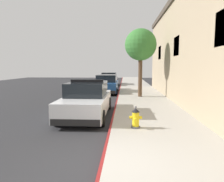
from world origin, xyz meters
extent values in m
cube|color=#2B2B2D|center=(-4.31, 10.00, -0.10)|extent=(31.67, 60.00, 0.20)
cube|color=#ADA89E|center=(1.69, 10.00, 0.07)|extent=(3.38, 60.00, 0.14)
cube|color=maroon|center=(-0.04, 10.00, 0.07)|extent=(0.08, 60.00, 0.14)
cube|color=black|center=(3.41, 8.27, 3.44)|extent=(0.06, 1.30, 1.10)
cube|color=black|center=(3.41, 14.27, 3.44)|extent=(0.06, 1.30, 1.10)
cube|color=white|center=(-1.27, 5.17, 0.58)|extent=(1.84, 4.80, 0.76)
cube|color=black|center=(-1.27, 5.32, 1.26)|extent=(1.64, 2.50, 0.60)
cube|color=black|center=(-1.27, 2.83, 0.32)|extent=(1.76, 0.16, 0.24)
cube|color=black|center=(-1.27, 7.51, 0.32)|extent=(1.76, 0.16, 0.24)
cylinder|color=black|center=(-2.13, 6.87, 0.32)|extent=(0.22, 0.64, 0.64)
cylinder|color=black|center=(-0.41, 6.87, 0.32)|extent=(0.22, 0.64, 0.64)
cylinder|color=black|center=(-2.13, 3.47, 0.32)|extent=(0.22, 0.64, 0.64)
cylinder|color=black|center=(-0.41, 3.47, 0.32)|extent=(0.22, 0.64, 0.64)
cube|color=black|center=(-1.27, 5.27, 1.62)|extent=(1.48, 0.20, 0.12)
cube|color=red|center=(-1.62, 5.27, 1.62)|extent=(0.44, 0.18, 0.11)
cube|color=#1E33E0|center=(-0.92, 5.27, 1.62)|extent=(0.44, 0.18, 0.11)
cube|color=navy|center=(-1.13, 14.16, 0.58)|extent=(1.84, 4.80, 0.76)
cube|color=black|center=(-1.13, 14.31, 1.26)|extent=(1.64, 2.50, 0.60)
cube|color=black|center=(-1.13, 11.82, 0.32)|extent=(1.76, 0.16, 0.24)
cube|color=black|center=(-1.13, 16.50, 0.32)|extent=(1.76, 0.16, 0.24)
cylinder|color=black|center=(-1.99, 15.86, 0.32)|extent=(0.22, 0.64, 0.64)
cylinder|color=black|center=(-0.27, 15.86, 0.32)|extent=(0.22, 0.64, 0.64)
cylinder|color=black|center=(-1.99, 12.46, 0.32)|extent=(0.22, 0.64, 0.64)
cylinder|color=black|center=(-0.27, 12.46, 0.32)|extent=(0.22, 0.64, 0.64)
cube|color=black|center=(-1.46, 21.55, 0.58)|extent=(1.84, 4.80, 0.76)
cube|color=black|center=(-1.46, 21.70, 1.26)|extent=(1.64, 2.50, 0.60)
cube|color=black|center=(-1.46, 19.21, 0.32)|extent=(1.76, 0.16, 0.24)
cube|color=black|center=(-1.46, 23.89, 0.32)|extent=(1.76, 0.16, 0.24)
cylinder|color=black|center=(-2.32, 23.25, 0.32)|extent=(0.22, 0.64, 0.64)
cylinder|color=black|center=(-0.60, 23.25, 0.32)|extent=(0.22, 0.64, 0.64)
cylinder|color=black|center=(-2.32, 19.85, 0.32)|extent=(0.22, 0.64, 0.64)
cylinder|color=black|center=(-0.60, 19.85, 0.32)|extent=(0.22, 0.64, 0.64)
cylinder|color=#4C4C51|center=(0.84, 2.89, 0.17)|extent=(0.32, 0.32, 0.06)
cylinder|color=yellow|center=(0.84, 2.89, 0.45)|extent=(0.24, 0.24, 0.50)
cone|color=black|center=(0.84, 2.89, 0.77)|extent=(0.28, 0.28, 0.14)
cylinder|color=#4C4C51|center=(0.84, 2.89, 0.87)|extent=(0.05, 0.05, 0.06)
cylinder|color=yellow|center=(0.67, 2.89, 0.51)|extent=(0.10, 0.10, 0.10)
cylinder|color=yellow|center=(1.01, 2.89, 0.51)|extent=(0.10, 0.10, 0.10)
cylinder|color=yellow|center=(0.84, 2.71, 0.46)|extent=(0.13, 0.12, 0.13)
cylinder|color=brown|center=(1.53, 10.89, 1.58)|extent=(0.28, 0.28, 2.88)
sphere|color=#387A33|center=(1.53, 10.89, 3.79)|extent=(2.21, 2.21, 2.21)
camera|label=1|loc=(0.47, -4.45, 2.26)|focal=34.48mm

